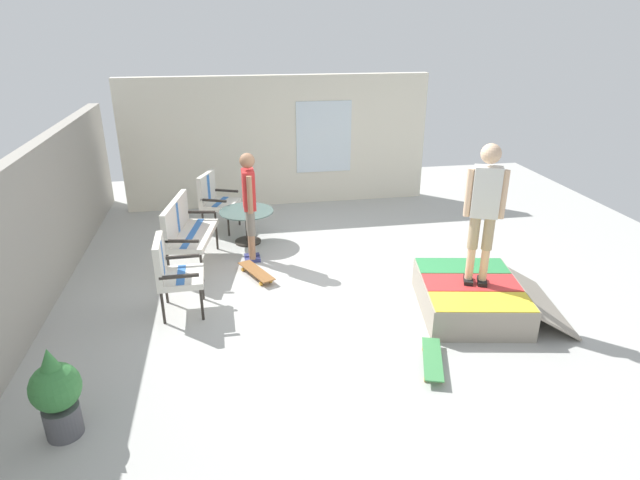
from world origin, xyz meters
The scene contains 13 objects.
ground_plane centered at (0.00, 0.00, -0.05)m, with size 12.00×12.00×0.10m, color #B2B2AD.
back_wall_cinderblock centered at (0.00, 4.00, 1.00)m, with size 9.00×0.20×2.00m.
house_facade centered at (3.80, 0.49, 1.27)m, with size 0.23×6.00×2.54m.
skate_ramp centered at (-1.02, -1.48, 0.21)m, with size 1.78×2.01×0.41m.
patio_bench centered at (1.06, 2.21, 0.62)m, with size 1.33×0.76×1.02m.
patio_chair_near_house centered at (2.51, 1.79, 0.61)m, with size 0.78×0.74×1.02m.
patio_chair_by_wall centered at (-0.39, 2.29, 0.61)m, with size 0.63×0.56×1.02m.
patio_table centered at (1.78, 1.26, 0.40)m, with size 0.90×0.90×0.57m.
person_watching centered at (1.07, 1.23, 1.00)m, with size 0.48×0.25×1.71m.
person_skater centered at (-1.03, -1.49, 1.46)m, with size 0.33×0.45×1.78m.
skateboard_by_bench centered at (0.44, 1.20, 0.08)m, with size 0.81×0.51×0.10m.
skateboard_spare centered at (-2.07, -0.55, 0.08)m, with size 0.82×0.44×0.10m.
potted_plant centered at (-2.46, 3.12, 0.47)m, with size 0.44×0.44×0.92m.
Camera 1 is at (-6.57, 1.49, 3.49)m, focal length 29.60 mm.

